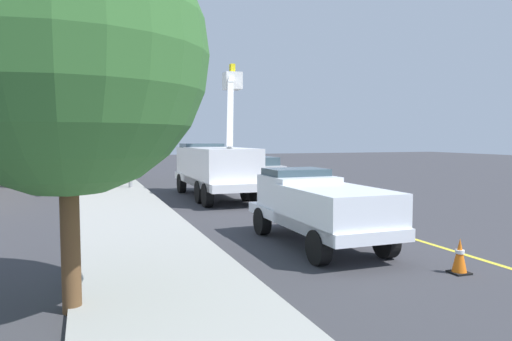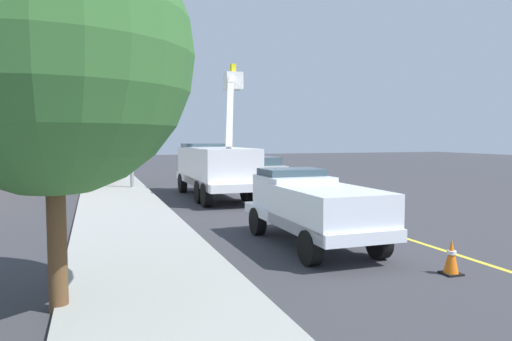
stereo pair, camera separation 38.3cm
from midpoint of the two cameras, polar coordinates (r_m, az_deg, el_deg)
The scene contains 13 objects.
ground at distance 24.67m, azimuth 1.04°, elevation -2.94°, with size 120.00×120.00×0.00m, color #38383D.
sidewalk_far_side at distance 23.03m, azimuth -16.99°, elevation -3.47°, with size 60.00×3.60×0.12m, color #9E9E99.
lane_centre_stripe at distance 24.67m, azimuth 1.04°, elevation -2.93°, with size 50.00×0.16×0.01m, color yellow.
utility_bucket_truck at distance 23.26m, azimuth -5.57°, elevation 0.60°, with size 8.26×3.25×6.94m.
service_pickup_truck at distance 13.00m, azimuth 6.83°, elevation -4.30°, with size 5.65×2.30×2.06m.
passing_minivan at distance 32.34m, azimuth 0.17°, elevation 0.44°, with size 4.85×2.05×1.69m.
traffic_cone_leading at distance 11.26m, azimuth 22.85°, elevation -9.69°, with size 0.40×0.40×0.79m.
traffic_cone_mid_front at distance 16.83m, azimuth 6.84°, elevation -5.00°, with size 0.40×0.40×0.74m.
traffic_cone_mid_rear at distance 22.35m, azimuth 1.00°, elevation -2.64°, with size 0.40×0.40×0.81m.
traffic_cone_trailing at distance 27.90m, azimuth -4.38°, elevation -1.39°, with size 0.40×0.40×0.75m.
traffic_signal_mast at distance 26.16m, azimuth -15.40°, elevation 10.88°, with size 6.07×0.66×8.69m.
street_tree_left at distance 8.58m, azimuth -23.64°, elevation 12.98°, with size 4.77×4.77×6.77m.
street_tree_right at distance 30.38m, azimuth -20.89°, elevation 5.55°, with size 4.76×4.76×6.33m.
Camera 1 is at (-22.96, 8.54, 3.00)m, focal length 32.53 mm.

